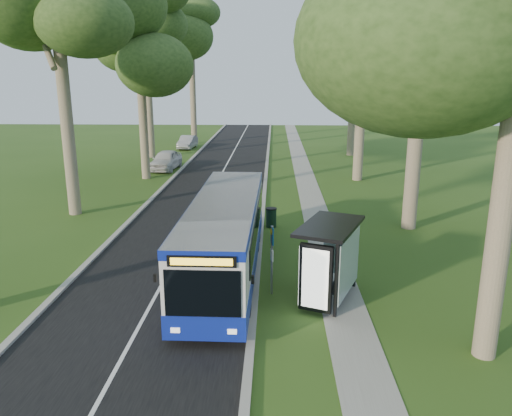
{
  "coord_description": "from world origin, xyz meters",
  "views": [
    {
      "loc": [
        0.63,
        -18.57,
        7.53
      ],
      "look_at": [
        -0.19,
        3.62,
        1.6
      ],
      "focal_mm": 35.0,
      "sensor_mm": 36.0,
      "label": 1
    }
  ],
  "objects_px": {
    "bus": "(225,237)",
    "car_silver": "(187,142)",
    "litter_bin": "(271,217)",
    "car_white": "(166,160)",
    "bus_stop_sign": "(272,252)",
    "bus_shelter": "(335,251)"
  },
  "relations": [
    {
      "from": "bus_shelter",
      "to": "car_white",
      "type": "relative_size",
      "value": 0.76
    },
    {
      "from": "litter_bin",
      "to": "car_silver",
      "type": "distance_m",
      "value": 29.42
    },
    {
      "from": "litter_bin",
      "to": "bus_stop_sign",
      "type": "bearing_deg",
      "value": -89.44
    },
    {
      "from": "bus_shelter",
      "to": "litter_bin",
      "type": "xyz_separation_m",
      "value": [
        -2.17,
        8.78,
        -1.39
      ]
    },
    {
      "from": "car_white",
      "to": "car_silver",
      "type": "height_order",
      "value": "car_white"
    },
    {
      "from": "car_silver",
      "to": "bus_shelter",
      "type": "bearing_deg",
      "value": -68.95
    },
    {
      "from": "bus",
      "to": "litter_bin",
      "type": "height_order",
      "value": "bus"
    },
    {
      "from": "bus_shelter",
      "to": "car_white",
      "type": "distance_m",
      "value": 26.9
    },
    {
      "from": "bus_stop_sign",
      "to": "car_white",
      "type": "relative_size",
      "value": 0.54
    },
    {
      "from": "litter_bin",
      "to": "car_silver",
      "type": "relative_size",
      "value": 0.25
    },
    {
      "from": "litter_bin",
      "to": "bus_shelter",
      "type": "bearing_deg",
      "value": -76.13
    },
    {
      "from": "bus",
      "to": "car_silver",
      "type": "relative_size",
      "value": 2.79
    },
    {
      "from": "bus",
      "to": "car_silver",
      "type": "bearing_deg",
      "value": 102.79
    },
    {
      "from": "bus",
      "to": "bus_stop_sign",
      "type": "distance_m",
      "value": 2.47
    },
    {
      "from": "bus",
      "to": "car_white",
      "type": "height_order",
      "value": "bus"
    },
    {
      "from": "bus",
      "to": "car_white",
      "type": "bearing_deg",
      "value": 108.37
    },
    {
      "from": "litter_bin",
      "to": "car_white",
      "type": "xyz_separation_m",
      "value": [
        -8.78,
        15.77,
        0.28
      ]
    },
    {
      "from": "bus",
      "to": "bus_stop_sign",
      "type": "height_order",
      "value": "bus"
    },
    {
      "from": "bus",
      "to": "bus_shelter",
      "type": "xyz_separation_m",
      "value": [
        3.89,
        -2.37,
        0.34
      ]
    },
    {
      "from": "bus_shelter",
      "to": "car_silver",
      "type": "relative_size",
      "value": 0.87
    },
    {
      "from": "litter_bin",
      "to": "car_white",
      "type": "bearing_deg",
      "value": 119.1
    },
    {
      "from": "bus_stop_sign",
      "to": "car_silver",
      "type": "xyz_separation_m",
      "value": [
        -9.16,
        36.08,
        -0.9
      ]
    }
  ]
}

